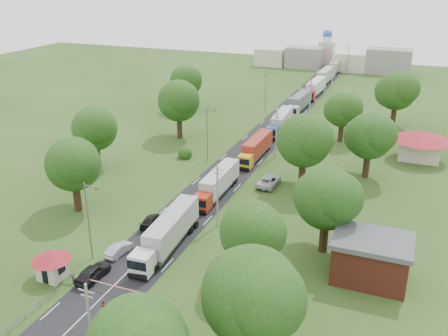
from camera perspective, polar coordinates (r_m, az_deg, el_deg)
The scene contains 44 objects.
ground at distance 75.82m, azimuth -2.58°, elevation -3.57°, with size 260.00×260.00×0.00m, color #2A4216.
road at distance 92.94m, azimuth 2.44°, elevation 1.39°, with size 8.00×200.00×0.04m, color black.
boom_barrier at distance 57.29m, azimuth -14.37°, elevation -12.53°, with size 9.22×0.35×1.18m.
guard_booth at distance 59.87m, azimuth -19.13°, elevation -10.05°, with size 4.40×4.40×3.45m.
info_sign at distance 104.28m, azimuth 7.93°, elevation 5.26°, with size 0.12×3.10×4.10m.
pole_0 at distance 45.28m, azimuth -14.99°, elevation -17.15°, with size 1.60×0.24×9.00m.
pole_1 at distance 66.03m, azimuth -0.76°, elevation -3.11°, with size 1.60×0.24×9.00m.
pole_2 at distance 90.75m, azimuth 5.99°, elevation 3.91°, with size 1.60×0.24×9.00m.
pole_3 at distance 116.97m, azimuth 9.82°, elevation 7.84°, with size 1.60×0.24×9.00m.
pole_4 at distance 143.85m, azimuth 12.27°, elevation 10.30°, with size 1.60×0.24×9.00m.
pole_5 at distance 171.10m, azimuth 13.96°, elevation 11.97°, with size 1.60×0.24×9.00m.
lamp_0 at distance 60.48m, azimuth -15.17°, elevation -5.52°, with size 2.03×0.22×10.00m.
lamp_1 at distance 88.54m, azimuth -1.85°, elevation 4.14°, with size 2.03×0.22×10.00m.
lamp_2 at distance 120.29m, azimuth 4.85°, elevation 8.90°, with size 2.03×0.22×10.00m.
tree_1 at distance 42.15m, azimuth 3.26°, elevation -14.20°, with size 9.60×9.60×12.05m.
tree_2 at distance 53.47m, azimuth 3.26°, elevation -7.28°, with size 8.00×8.00×10.10m.
tree_3 at distance 60.66m, azimuth 11.70°, elevation -3.34°, with size 8.80×8.80×11.07m.
tree_4 at distance 78.09m, azimuth 9.16°, elevation 3.16°, with size 9.60×9.60×12.05m.
tree_5 at distance 84.58m, azimuth 16.32°, elevation 3.57°, with size 8.80×8.80×11.07m.
tree_6 at distance 101.70m, azimuth 13.43°, elevation 6.54°, with size 8.00×8.00×10.10m.
tree_7 at distance 115.21m, azimuth 19.14°, elevation 8.36°, with size 9.60×9.60×12.05m.
tree_10 at distance 72.63m, azimuth -16.80°, elevation 0.48°, with size 8.80×8.80×11.07m.
tree_11 at distance 87.90m, azimuth -14.52°, elevation 4.45°, with size 8.80×8.80×11.07m.
tree_12 at distance 101.12m, azimuth -5.17°, elevation 7.70°, with size 9.60×9.60×12.05m.
tree_13 at distance 122.16m, azimuth -4.33°, elevation 9.92°, with size 8.80×8.80×11.07m.
house_brick at distance 58.61m, azimuth 16.44°, elevation -9.88°, with size 8.60×6.60×5.20m.
house_cream at distance 96.73m, azimuth 21.58°, elevation 2.95°, with size 10.08×10.08×5.80m.
distant_town at distance 176.87m, azimuth 12.61°, elevation 12.01°, with size 52.00×8.00×8.00m.
church at distance 185.14m, azimuth 11.63°, elevation 13.11°, with size 5.00×5.00×12.30m.
truck_0 at distance 62.62m, azimuth -6.38°, elevation -7.31°, with size 3.33×15.00×4.14m.
truck_1 at distance 76.13m, azimuth -0.73°, elevation -1.76°, with size 2.44×13.73×3.81m.
truck_2 at distance 91.26m, azimuth 3.68°, elevation 2.31°, with size 2.45×13.62×3.78m.
truck_3 at distance 107.11m, azimuth 6.50°, elevation 5.27°, with size 3.06×14.28×3.94m.
truck_4 at distance 123.28m, azimuth 8.62°, elevation 7.42°, with size 2.96×14.58×4.03m.
truck_5 at distance 138.96m, azimuth 10.38°, elevation 9.00°, with size 3.13×15.10×4.17m.
truck_6 at distance 154.30m, azimuth 11.48°, elevation 10.22°, with size 3.19×15.49×4.28m.
truck_7 at distance 170.48m, azimuth 12.55°, elevation 11.18°, with size 2.52×14.39×3.99m.
car_lane_front at distance 59.11m, azimuth -14.76°, elevation -11.47°, with size 1.95×4.86×1.65m, color black.
car_lane_mid at distance 62.98m, azimuth -11.91°, elevation -9.09°, with size 1.46×4.20×1.38m, color #A5A7AE.
car_lane_rear at distance 68.76m, azimuth -8.34°, elevation -6.01°, with size 1.90×4.66×1.35m, color black.
car_verge_near at distance 80.33m, azimuth 5.15°, elevation -1.46°, with size 2.76×5.99×1.66m, color silver.
car_verge_far at distance 98.53m, azimuth 7.04°, elevation 2.88°, with size 1.59×3.95×1.35m, color slate.
pedestrian_near at distance 53.39m, azimuth -13.54°, elevation -15.40°, with size 0.60×0.40×1.66m, color gray.
pedestrian_booth at distance 59.54m, azimuth -19.06°, elevation -11.76°, with size 0.80×0.62×1.64m, color gray.
Camera 1 is at (28.33, -62.23, 32.75)m, focal length 40.00 mm.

